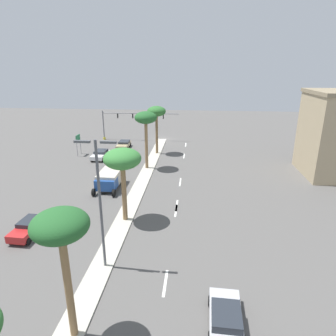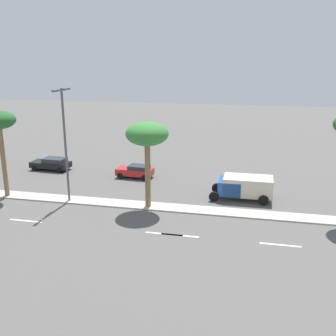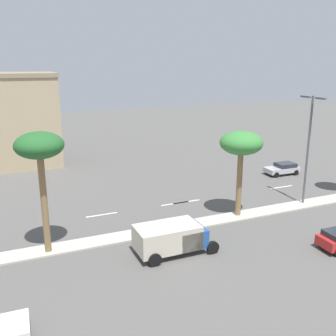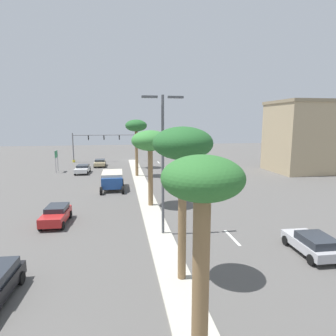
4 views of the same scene
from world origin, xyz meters
The scene contains 11 objects.
ground_plane centered at (0.00, 36.35, 0.00)m, with size 160.00×160.00×0.00m, color #565451.
lane_stripe_center centered at (-5.08, 23.80, 0.01)m, with size 0.20×2.80×0.01m, color silver.
lane_stripe_leading centered at (-5.08, 30.85, 0.01)m, with size 0.20×2.80×0.01m, color silver.
lane_stripe_left centered at (-5.08, 32.03, 0.01)m, with size 0.20×2.80×0.01m, color silver.
lane_stripe_front centered at (-5.08, 43.30, 0.01)m, with size 0.20×2.80×0.01m, color silver.
commercial_building centered at (-26.35, 18.76, 5.83)m, with size 8.49×9.45×11.62m.
palm_tree_mid centered at (0.23, 18.68, 7.38)m, with size 3.21×3.21×8.44m.
palm_tree_left centered at (-0.16, 34.56, 6.28)m, with size 3.56×3.56×7.32m.
street_lamp_center centered at (-0.28, 41.88, 5.92)m, with size 2.90×0.24×9.92m.
sedan_silver_inboard centered at (-8.99, 46.61, 0.73)m, with size 2.14×4.03×1.35m.
box_truck centered at (3.71, 26.68, 1.20)m, with size 2.73×5.55×2.10m.
Camera 3 is at (26.19, 16.54, 12.91)m, focal length 41.50 mm.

